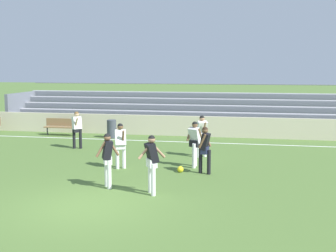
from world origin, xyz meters
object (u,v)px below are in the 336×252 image
Objects in this scene: player_white_wide_right at (195,140)px; player_dark_deep_cover at (108,156)px; player_white_pressing_high at (120,142)px; soccer_ball at (180,169)px; player_dark_dropping_back at (205,146)px; player_white_on_ball at (202,132)px; trash_bin at (112,129)px; player_dark_trailing_run at (152,159)px; bleacher_stand at (214,111)px; player_white_overlapping at (77,127)px; bench_near_wall_gap at (61,125)px.

player_white_wide_right reaches higher than player_dark_deep_cover.
player_white_wide_right is 2.69m from player_white_pressing_high.
player_white_wide_right is 7.65× the size of soccer_ball.
player_white_on_ball is (-0.43, 2.78, 0.05)m from player_dark_dropping_back.
player_dark_trailing_run is at bearing -65.36° from trash_bin.
player_white_wide_right reaches higher than player_white_pressing_high.
bleacher_stand reaches higher than player_white_wide_right.
player_white_overlapping is at bearing 127.86° from player_dark_trailing_run.
player_dark_dropping_back is 0.96× the size of player_white_on_ball.
player_dark_trailing_run is (1.84, -2.92, 0.06)m from player_white_pressing_high.
player_dark_trailing_run is 2.93m from soccer_ball.
player_white_wide_right is 1.33m from soccer_ball.
player_dark_trailing_run is 1.02× the size of player_white_on_ball.
bleacher_stand is 14.63× the size of player_dark_deep_cover.
player_dark_dropping_back is 2.99m from player_dark_trailing_run.
player_dark_dropping_back is 2.81m from player_white_on_ball.
player_white_on_ball is (0.79, 5.51, -0.02)m from player_dark_trailing_run.
player_dark_trailing_run is (4.32, -9.41, 0.57)m from trash_bin.
bench_near_wall_gap is 1.10× the size of player_dark_dropping_back.
player_dark_deep_cover reaches higher than soccer_ball.
player_dark_dropping_back reaches higher than bench_near_wall_gap.
player_white_pressing_high is 3.68m from player_white_on_ball.
player_white_pressing_high is 4.56m from player_white_overlapping.
bleacher_stand reaches higher than player_dark_deep_cover.
bench_near_wall_gap is 10.91m from player_dark_dropping_back.
soccer_ball is at bearing -112.11° from player_white_wide_right.
bench_near_wall_gap is at bearing 128.40° from player_white_pressing_high.
player_dark_dropping_back is at bearing -1.69° from soccer_ball.
soccer_ball is (4.69, -6.65, -0.35)m from trash_bin.
player_dark_trailing_run is at bearing -53.40° from bench_near_wall_gap.
player_dark_deep_cover is at bearing -72.39° from trash_bin.
trash_bin is 7.68m from player_white_wide_right.
bleacher_stand is at bearing 87.64° from player_dark_trailing_run.
soccer_ball is (-0.37, -0.91, -0.89)m from player_white_wide_right.
player_white_overlapping is 7.56× the size of soccer_ball.
bench_near_wall_gap is at bearing 142.87° from player_white_wide_right.
player_white_wide_right is 0.99× the size of player_white_on_ball.
bleacher_stand is 8.66m from bench_near_wall_gap.
player_white_on_ball is at bearing -27.58° from bench_near_wall_gap.
trash_bin is 6.97m from player_white_pressing_high.
player_dark_deep_cover is (0.37, -2.51, 0.02)m from player_white_pressing_high.
player_white_wide_right is (7.93, -6.01, 0.46)m from bench_near_wall_gap.
trash_bin is at bearing 114.64° from player_dark_trailing_run.
trash_bin is at bearing 131.40° from player_white_wide_right.
trash_bin is at bearing 79.45° from player_white_overlapping.
player_white_on_ball is at bearing -37.39° from trash_bin.
player_dark_dropping_back reaches higher than trash_bin.
player_dark_deep_cover reaches higher than trash_bin.
player_white_wide_right is at bearing 16.12° from player_white_pressing_high.
player_white_wide_right is 1.02× the size of player_white_pressing_high.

